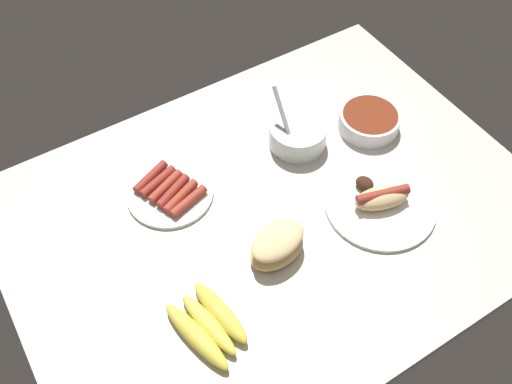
{
  "coord_description": "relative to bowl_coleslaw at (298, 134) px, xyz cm",
  "views": [
    {
      "loc": [
        44.47,
        63.58,
        108.53
      ],
      "look_at": [
        1.92,
        -4.74,
        3.0
      ],
      "focal_mm": 40.38,
      "sensor_mm": 36.0,
      "label": 1
    }
  ],
  "objects": [
    {
      "name": "bowl_chili",
      "position": [
        -18.87,
        5.05,
        -0.93
      ],
      "size": [
        15.62,
        15.62,
        4.68
      ],
      "color": "white",
      "rests_on": "ground_plane"
    },
    {
      "name": "ground_plane",
      "position": [
        16.34,
        14.42,
        -5.0
      ],
      "size": [
        120.0,
        90.0,
        3.0
      ],
      "primitive_type": "cube",
      "color": "beige"
    },
    {
      "name": "plate_sausages",
      "position": [
        34.63,
        -2.45,
        -2.35
      ],
      "size": [
        20.56,
        20.56,
        3.18
      ],
      "color": "white",
      "rests_on": "ground_plane"
    },
    {
      "name": "bread_stack",
      "position": [
        22.21,
        24.64,
        0.1
      ],
      "size": [
        14.67,
        10.91,
        7.2
      ],
      "color": "#DBB77A",
      "rests_on": "ground_plane"
    },
    {
      "name": "bowl_coleslaw",
      "position": [
        0.0,
        0.0,
        0.0
      ],
      "size": [
        14.39,
        14.48,
        15.57
      ],
      "color": "silver",
      "rests_on": "ground_plane"
    },
    {
      "name": "banana_bunch",
      "position": [
        43.3,
        31.96,
        -1.79
      ],
      "size": [
        13.39,
        19.99,
        3.54
      ],
      "color": "gold",
      "rests_on": "ground_plane"
    },
    {
      "name": "plate_hotdog_assembled",
      "position": [
        -5.29,
        26.22,
        -1.86
      ],
      "size": [
        25.94,
        25.94,
        5.61
      ],
      "color": "white",
      "rests_on": "ground_plane"
    }
  ]
}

